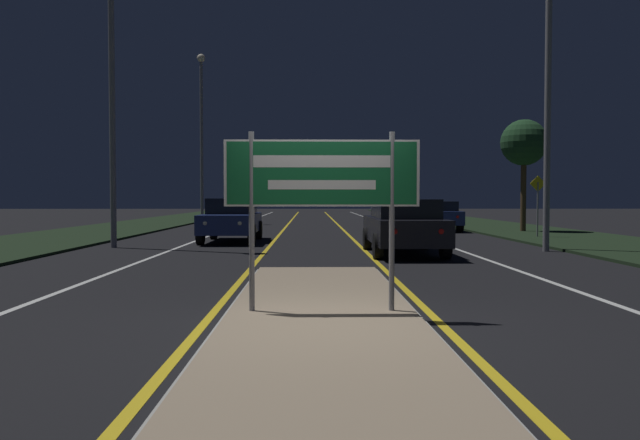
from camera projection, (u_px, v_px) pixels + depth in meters
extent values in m
plane|color=black|center=(323.00, 327.00, 7.36)|extent=(160.00, 160.00, 0.00)
cube|color=#999993|center=(322.00, 316.00, 7.87)|extent=(2.48, 9.98, 0.05)
cube|color=gray|center=(322.00, 314.00, 7.87)|extent=(2.36, 9.86, 0.10)
cube|color=black|center=(96.00, 232.00, 27.20)|extent=(5.00, 100.00, 0.08)
cube|color=black|center=(529.00, 231.00, 27.50)|extent=(5.00, 100.00, 0.08)
cube|color=gold|center=(286.00, 227.00, 32.32)|extent=(0.12, 70.00, 0.01)
cube|color=gold|center=(341.00, 227.00, 32.37)|extent=(0.12, 70.00, 0.01)
cube|color=silver|center=(232.00, 227.00, 32.28)|extent=(0.12, 70.00, 0.01)
cube|color=silver|center=(394.00, 227.00, 32.41)|extent=(0.12, 70.00, 0.01)
cube|color=silver|center=(174.00, 227.00, 32.23)|extent=(0.10, 70.00, 0.01)
cube|color=silver|center=(451.00, 227.00, 32.46)|extent=(0.10, 70.00, 0.01)
cylinder|color=gray|center=(252.00, 222.00, 7.82)|extent=(0.07, 0.07, 2.25)
cylinder|color=gray|center=(392.00, 221.00, 7.84)|extent=(0.07, 0.07, 2.25)
cube|color=#146033|center=(322.00, 173.00, 7.81)|extent=(2.45, 0.04, 0.83)
cube|color=white|center=(322.00, 173.00, 7.79)|extent=(2.45, 0.00, 0.83)
cube|color=#146033|center=(322.00, 173.00, 7.78)|extent=(2.38, 0.01, 0.78)
cube|color=white|center=(322.00, 161.00, 7.77)|extent=(1.72, 0.01, 0.15)
cube|color=white|center=(322.00, 185.00, 7.78)|extent=(1.35, 0.01, 0.12)
cylinder|color=gray|center=(112.00, 70.00, 18.87)|extent=(0.18, 0.18, 10.83)
cylinder|color=gray|center=(202.00, 142.00, 37.08)|extent=(0.18, 0.18, 9.67)
sphere|color=#F9EAC6|center=(201.00, 58.00, 36.91)|extent=(0.48, 0.48, 0.48)
cylinder|color=gray|center=(548.00, 86.00, 17.57)|extent=(0.18, 0.18, 9.35)
cube|color=black|center=(403.00, 230.00, 16.89)|extent=(1.76, 4.68, 0.66)
cube|color=black|center=(405.00, 209.00, 16.59)|extent=(1.55, 2.44, 0.50)
sphere|color=red|center=(395.00, 231.00, 14.56)|extent=(0.14, 0.14, 0.14)
sphere|color=red|center=(441.00, 231.00, 14.57)|extent=(0.14, 0.14, 0.14)
cylinder|color=black|center=(367.00, 239.00, 18.34)|extent=(0.22, 0.65, 0.65)
cylinder|color=black|center=(424.00, 238.00, 18.36)|extent=(0.22, 0.65, 0.65)
cylinder|color=black|center=(378.00, 246.00, 15.44)|extent=(0.22, 0.65, 0.65)
cylinder|color=black|center=(445.00, 246.00, 15.46)|extent=(0.22, 0.65, 0.65)
cube|color=navy|center=(435.00, 217.00, 28.85)|extent=(1.77, 4.12, 0.61)
cube|color=black|center=(436.00, 206.00, 28.59)|extent=(1.56, 2.14, 0.43)
sphere|color=red|center=(432.00, 217.00, 26.81)|extent=(0.14, 0.14, 0.14)
sphere|color=red|center=(457.00, 217.00, 26.82)|extent=(0.14, 0.14, 0.14)
cylinder|color=black|center=(413.00, 223.00, 30.13)|extent=(0.22, 0.65, 0.65)
cylinder|color=black|center=(447.00, 223.00, 30.15)|extent=(0.22, 0.65, 0.65)
cylinder|color=black|center=(422.00, 225.00, 27.58)|extent=(0.22, 0.65, 0.65)
cylinder|color=black|center=(460.00, 225.00, 27.60)|extent=(0.22, 0.65, 0.65)
cube|color=maroon|center=(412.00, 214.00, 36.41)|extent=(1.88, 4.46, 0.58)
cube|color=black|center=(413.00, 205.00, 36.12)|extent=(1.65, 2.32, 0.40)
sphere|color=red|center=(408.00, 213.00, 34.18)|extent=(0.14, 0.14, 0.14)
sphere|color=red|center=(429.00, 213.00, 34.20)|extent=(0.14, 0.14, 0.14)
cylinder|color=black|center=(393.00, 218.00, 37.78)|extent=(0.22, 0.63, 0.63)
cylinder|color=black|center=(423.00, 218.00, 37.81)|extent=(0.22, 0.63, 0.63)
cylinder|color=black|center=(400.00, 219.00, 35.02)|extent=(0.22, 0.63, 0.63)
cylinder|color=black|center=(432.00, 219.00, 35.05)|extent=(0.22, 0.63, 0.63)
cube|color=#B7B7BC|center=(385.00, 209.00, 50.25)|extent=(1.72, 4.75, 0.66)
cube|color=black|center=(385.00, 202.00, 49.94)|extent=(1.52, 2.47, 0.42)
sphere|color=red|center=(381.00, 208.00, 47.88)|extent=(0.14, 0.14, 0.14)
sphere|color=red|center=(395.00, 208.00, 47.90)|extent=(0.14, 0.14, 0.14)
cylinder|color=black|center=(373.00, 213.00, 51.72)|extent=(0.22, 0.61, 0.61)
cylinder|color=black|center=(392.00, 213.00, 51.74)|extent=(0.22, 0.61, 0.61)
cylinder|color=black|center=(376.00, 213.00, 48.77)|extent=(0.22, 0.61, 0.61)
cylinder|color=black|center=(397.00, 213.00, 48.80)|extent=(0.22, 0.61, 0.61)
cube|color=navy|center=(231.00, 223.00, 21.62)|extent=(1.75, 4.50, 0.63)
cube|color=black|center=(232.00, 206.00, 21.87)|extent=(1.54, 2.34, 0.53)
sphere|color=white|center=(205.00, 223.00, 19.38)|extent=(0.14, 0.14, 0.14)
sphere|color=white|center=(240.00, 223.00, 19.40)|extent=(0.14, 0.14, 0.14)
cylinder|color=black|center=(200.00, 234.00, 20.22)|extent=(0.22, 0.68, 0.68)
cylinder|color=black|center=(252.00, 234.00, 20.25)|extent=(0.22, 0.68, 0.68)
cylinder|color=black|center=(214.00, 230.00, 23.01)|extent=(0.22, 0.68, 0.68)
cylinder|color=black|center=(259.00, 230.00, 23.04)|extent=(0.22, 0.68, 0.68)
cylinder|color=gray|center=(538.00, 209.00, 23.23)|extent=(0.06, 0.06, 2.03)
cube|color=yellow|center=(538.00, 184.00, 23.20)|extent=(0.60, 0.02, 0.60)
cylinder|color=#4C3823|center=(523.00, 192.00, 27.14)|extent=(0.24, 0.24, 3.40)
sphere|color=#1E4223|center=(524.00, 143.00, 27.07)|extent=(2.00, 2.00, 2.00)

